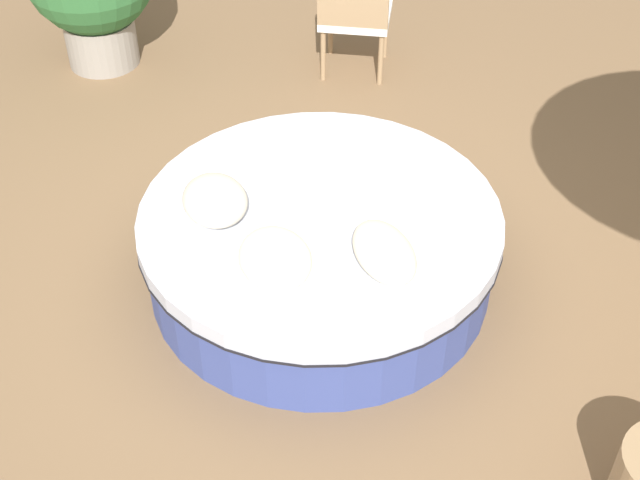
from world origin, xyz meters
TOP-DOWN VIEW (x-y plane):
  - ground_plane at (0.00, 0.00)m, footprint 16.00×16.00m
  - round_bed at (0.00, 0.00)m, footprint 2.02×2.02m
  - throw_pillow_0 at (-0.18, -0.54)m, footprint 0.44×0.35m
  - throw_pillow_1 at (0.38, -0.36)m, footprint 0.45×0.36m
  - throw_pillow_2 at (0.49, 0.18)m, footprint 0.49×0.29m
  - patio_chair at (-2.11, 0.96)m, footprint 0.68×0.69m

SIDE VIEW (x-z plane):
  - ground_plane at x=0.00m, z-range 0.00..0.00m
  - round_bed at x=0.00m, z-range 0.01..0.50m
  - patio_chair at x=-2.11m, z-range 0.07..1.05m
  - throw_pillow_2 at x=0.49m, z-range 0.50..0.65m
  - throw_pillow_0 at x=-0.18m, z-range 0.50..0.68m
  - throw_pillow_1 at x=0.38m, z-range 0.50..0.69m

